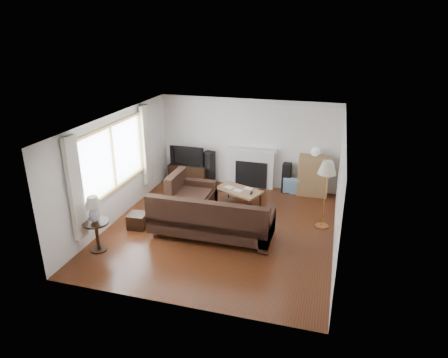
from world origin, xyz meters
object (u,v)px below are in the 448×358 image
(tv_stand, at_px, (189,173))
(bookshelf, at_px, (313,176))
(coffee_table, at_px, (238,198))
(side_table, at_px, (97,236))
(sectional_sofa, at_px, (212,217))
(floor_lamp, at_px, (325,195))

(tv_stand, xyz_separation_m, bookshelf, (3.55, 0.06, 0.27))
(bookshelf, xyz_separation_m, coffee_table, (-1.76, -1.23, -0.33))
(tv_stand, xyz_separation_m, side_table, (-0.47, -4.05, 0.05))
(bookshelf, distance_m, side_table, 5.75)
(tv_stand, height_order, coffee_table, tv_stand)
(bookshelf, bearing_deg, side_table, -134.30)
(tv_stand, height_order, side_table, side_table)
(coffee_table, bearing_deg, tv_stand, 168.46)
(coffee_table, bearing_deg, bookshelf, 56.52)
(bookshelf, relative_size, side_table, 1.68)
(sectional_sofa, distance_m, floor_lamp, 2.58)
(side_table, bearing_deg, coffee_table, 52.06)
(floor_lamp, relative_size, side_table, 2.42)
(bookshelf, relative_size, coffee_table, 0.95)
(sectional_sofa, bearing_deg, side_table, -149.57)
(bookshelf, height_order, sectional_sofa, bookshelf)
(bookshelf, bearing_deg, coffee_table, -145.17)
(sectional_sofa, bearing_deg, bookshelf, 56.07)
(floor_lamp, distance_m, side_table, 4.96)
(tv_stand, bearing_deg, coffee_table, -33.23)
(side_table, bearing_deg, tv_stand, 83.43)
(floor_lamp, bearing_deg, sectional_sofa, -154.63)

